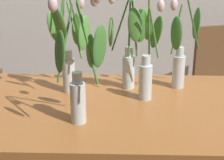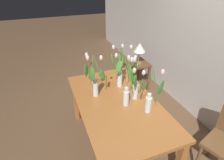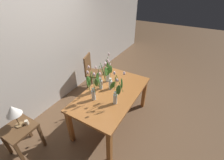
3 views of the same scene
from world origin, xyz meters
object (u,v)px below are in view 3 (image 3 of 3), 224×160
(tulip_vase_2, at_px, (116,93))
(table_lamp, at_px, (13,111))
(tulip_vase_4, at_px, (102,79))
(dining_table, at_px, (112,96))
(tulip_vase_0, at_px, (110,80))
(side_table, at_px, (21,133))
(tulip_vase_3, at_px, (93,88))
(tulip_vase_1, at_px, (108,73))
(dining_chair, at_px, (92,70))
(pillar_candle, at_px, (27,122))

(tulip_vase_2, bearing_deg, table_lamp, 131.48)
(tulip_vase_2, distance_m, tulip_vase_4, 0.46)
(tulip_vase_4, height_order, table_lamp, tulip_vase_4)
(dining_table, bearing_deg, tulip_vase_2, -135.62)
(tulip_vase_0, distance_m, side_table, 1.66)
(tulip_vase_3, distance_m, table_lamp, 1.20)
(tulip_vase_1, xyz_separation_m, dining_chair, (0.48, 0.78, -0.40))
(tulip_vase_3, bearing_deg, pillar_candle, 140.24)
(tulip_vase_1, distance_m, tulip_vase_2, 0.67)
(tulip_vase_0, height_order, pillar_candle, tulip_vase_0)
(tulip_vase_3, bearing_deg, side_table, 141.58)
(tulip_vase_0, bearing_deg, table_lamp, 147.30)
(tulip_vase_0, relative_size, tulip_vase_2, 1.01)
(table_lamp, height_order, pillar_candle, table_lamp)
(tulip_vase_3, distance_m, side_table, 1.34)
(tulip_vase_3, xyz_separation_m, side_table, (-0.95, 0.76, -0.55))
(tulip_vase_1, height_order, tulip_vase_4, tulip_vase_4)
(dining_chair, bearing_deg, tulip_vase_2, -128.37)
(tulip_vase_1, relative_size, tulip_vase_3, 0.96)
(tulip_vase_1, relative_size, side_table, 1.02)
(tulip_vase_0, height_order, tulip_vase_1, tulip_vase_0)
(tulip_vase_0, bearing_deg, tulip_vase_2, -134.84)
(tulip_vase_1, distance_m, side_table, 1.76)
(tulip_vase_0, bearing_deg, tulip_vase_1, 37.36)
(tulip_vase_0, xyz_separation_m, tulip_vase_3, (-0.40, 0.07, 0.05))
(dining_table, xyz_separation_m, side_table, (-1.27, 0.92, -0.22))
(side_table, xyz_separation_m, pillar_candle, (0.12, -0.06, 0.16))
(tulip_vase_1, distance_m, tulip_vase_4, 0.29)
(tulip_vase_4, height_order, dining_chair, tulip_vase_4)
(tulip_vase_2, bearing_deg, side_table, 133.20)
(side_table, bearing_deg, tulip_vase_2, -46.80)
(dining_table, bearing_deg, tulip_vase_0, 46.85)
(tulip_vase_1, relative_size, table_lamp, 1.41)
(tulip_vase_4, bearing_deg, tulip_vase_3, -172.35)
(tulip_vase_1, xyz_separation_m, tulip_vase_3, (-0.60, -0.08, 0.06))
(tulip_vase_1, height_order, dining_chair, tulip_vase_1)
(side_table, height_order, pillar_candle, pillar_candle)
(tulip_vase_1, bearing_deg, table_lamp, 155.17)
(tulip_vase_4, relative_size, side_table, 1.04)
(table_lamp, distance_m, pillar_candle, 0.29)
(tulip_vase_1, distance_m, tulip_vase_3, 0.60)
(side_table, bearing_deg, tulip_vase_4, -29.46)
(tulip_vase_4, bearing_deg, pillar_candle, 150.32)
(dining_table, height_order, table_lamp, table_lamp)
(dining_table, xyz_separation_m, table_lamp, (-1.22, 0.94, 0.21))
(tulip_vase_3, xyz_separation_m, dining_chair, (1.07, 0.85, -0.46))
(dining_table, bearing_deg, tulip_vase_3, 152.23)
(tulip_vase_4, bearing_deg, dining_chair, 46.91)
(table_lamp, bearing_deg, tulip_vase_4, -31.03)
(side_table, bearing_deg, dining_table, -36.03)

